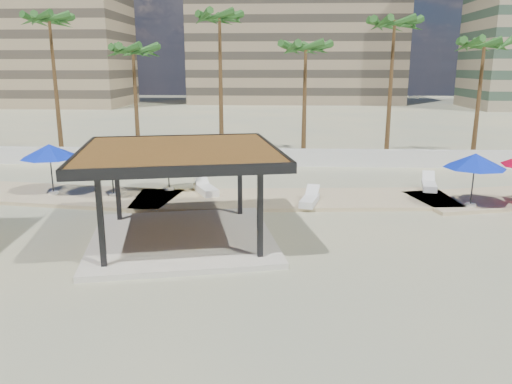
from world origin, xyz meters
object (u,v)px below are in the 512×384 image
(lounger_a, at_px, (206,189))
(lounger_c, at_px, (429,185))
(pavilion_central, at_px, (180,186))
(lounger_b, at_px, (310,200))
(umbrella_a, at_px, (49,151))

(lounger_a, height_order, lounger_c, lounger_a)
(pavilion_central, bearing_deg, lounger_c, 23.23)
(pavilion_central, relative_size, lounger_a, 3.66)
(lounger_b, xyz_separation_m, lounger_c, (6.65, 3.40, 0.01))
(umbrella_a, distance_m, lounger_a, 8.18)
(pavilion_central, bearing_deg, lounger_b, 31.69)
(umbrella_a, relative_size, lounger_c, 1.45)
(umbrella_a, bearing_deg, lounger_b, -5.85)
(lounger_b, bearing_deg, umbrella_a, 98.72)
(lounger_b, relative_size, lounger_c, 0.95)
(pavilion_central, bearing_deg, umbrella_a, 129.36)
(pavilion_central, relative_size, umbrella_a, 2.70)
(pavilion_central, distance_m, lounger_c, 14.68)
(pavilion_central, xyz_separation_m, lounger_b, (5.24, 5.02, -1.84))
(umbrella_a, height_order, lounger_a, umbrella_a)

